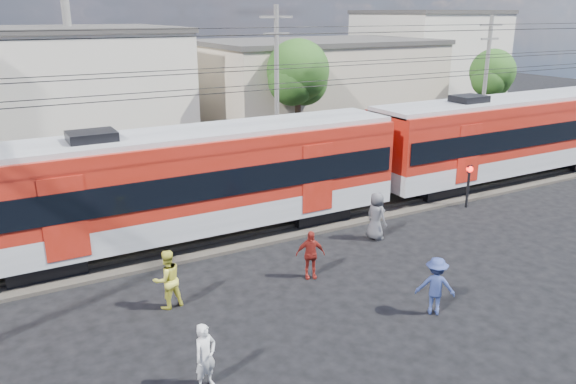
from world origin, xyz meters
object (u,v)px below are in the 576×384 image
Objects in this scene: pedestrian_c at (436,286)px; car_silver at (526,131)px; commuter_train at (195,179)px; pedestrian_a at (205,356)px; crossing_signal at (469,178)px.

car_silver is (21.16, 13.95, -0.22)m from pedestrian_c.
commuter_train is 8.85m from pedestrian_a.
pedestrian_c is (3.94, -8.25, -1.56)m from commuter_train.
crossing_signal is at bearing 2.26° from pedestrian_a.
crossing_signal is at bearing -101.97° from pedestrian_c.
commuter_train is at bearing 112.55° from car_silver.
commuter_train is 31.75× the size of pedestrian_a.
crossing_signal is (11.55, -2.14, -1.09)m from commuter_train.
crossing_signal is (-13.55, -7.83, 0.69)m from car_silver.
car_silver is at bearing -107.37° from pedestrian_c.
pedestrian_c reaches higher than pedestrian_a.
car_silver is at bearing 12.78° from commuter_train.
car_silver is 1.95× the size of crossing_signal.
car_silver is 15.67m from crossing_signal.
car_silver is at bearing 30.03° from crossing_signal.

